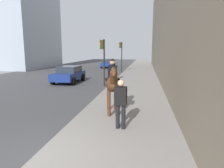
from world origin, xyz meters
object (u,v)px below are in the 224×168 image
(car_mid_lane, at_px, (69,74))
(traffic_light_far_curb, at_px, (121,52))
(pedestrian_greeting, at_px, (121,101))
(mounted_horse_near, at_px, (113,83))
(car_near_lane, at_px, (108,63))
(traffic_light_near_curb, at_px, (103,55))

(car_mid_lane, relative_size, traffic_light_far_curb, 1.02)
(pedestrian_greeting, distance_m, traffic_light_far_curb, 18.83)
(mounted_horse_near, xyz_separation_m, car_mid_lane, (8.26, 5.26, -0.68))
(car_near_lane, distance_m, traffic_light_far_curb, 7.75)
(traffic_light_far_curb, bearing_deg, mounted_horse_near, -174.17)
(pedestrian_greeting, xyz_separation_m, traffic_light_near_curb, (8.59, 2.45, 1.35))
(car_mid_lane, height_order, traffic_light_far_curb, traffic_light_far_curb)
(car_near_lane, bearing_deg, mounted_horse_near, 9.44)
(mounted_horse_near, relative_size, car_near_lane, 0.54)
(car_near_lane, height_order, car_mid_lane, same)
(pedestrian_greeting, height_order, car_near_lane, pedestrian_greeting)
(mounted_horse_near, relative_size, traffic_light_near_curb, 0.64)
(pedestrian_greeting, distance_m, car_mid_lane, 11.47)
(car_near_lane, bearing_deg, traffic_light_near_curb, 7.70)
(mounted_horse_near, relative_size, car_mid_lane, 0.60)
(traffic_light_near_curb, bearing_deg, pedestrian_greeting, -164.05)
(mounted_horse_near, xyz_separation_m, traffic_light_far_curb, (17.01, 1.74, 1.15))
(pedestrian_greeting, height_order, traffic_light_far_curb, traffic_light_far_curb)
(car_mid_lane, bearing_deg, traffic_light_near_curb, 69.41)
(mounted_horse_near, xyz_separation_m, car_near_lane, (23.93, 4.71, -0.68))
(mounted_horse_near, height_order, pedestrian_greeting, mounted_horse_near)
(pedestrian_greeting, bearing_deg, traffic_light_near_curb, 20.10)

